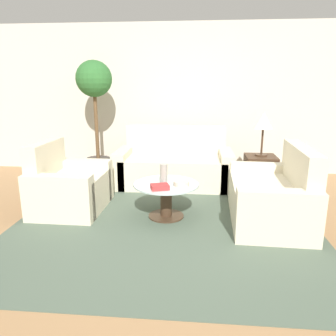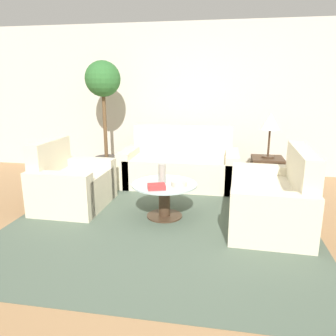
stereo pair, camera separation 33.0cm
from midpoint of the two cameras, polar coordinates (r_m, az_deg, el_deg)
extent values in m
plane|color=#9E754C|center=(3.49, 2.55, -12.36)|extent=(14.00, 14.00, 0.00)
cube|color=beige|center=(5.96, 6.33, 11.74)|extent=(10.00, 0.06, 2.60)
cube|color=#4C5B4C|center=(4.04, 1.74, -8.43)|extent=(3.45, 3.60, 0.01)
cube|color=beige|center=(5.19, 3.84, -0.59)|extent=(1.62, 0.88, 0.46)
cube|color=beige|center=(5.48, 4.27, 2.64)|extent=(1.62, 0.18, 0.91)
cube|color=beige|center=(5.32, -4.86, 0.34)|extent=(0.20, 0.88, 0.56)
cube|color=beige|center=(5.16, 12.82, -0.42)|extent=(0.20, 0.88, 0.56)
cube|color=beige|center=(4.42, -13.93, -3.70)|extent=(0.82, 0.81, 0.46)
cube|color=beige|center=(4.50, -17.76, -0.87)|extent=(0.19, 0.80, 0.88)
cube|color=beige|center=(4.06, -16.29, -4.69)|extent=(0.81, 0.21, 0.56)
cube|color=beige|center=(4.75, -12.00, -1.65)|extent=(0.81, 0.21, 0.56)
cube|color=beige|center=(3.97, 19.29, -6.21)|extent=(0.88, 1.16, 0.46)
cube|color=beige|center=(3.96, 24.27, -3.41)|extent=(0.22, 1.13, 0.89)
cube|color=beige|center=(4.48, 18.49, -3.08)|extent=(0.84, 0.23, 0.56)
cube|color=beige|center=(3.43, 20.48, -8.66)|extent=(0.84, 0.23, 0.56)
cylinder|color=#422D1E|center=(4.04, 1.74, -8.35)|extent=(0.43, 0.43, 0.02)
cylinder|color=#422D1E|center=(3.96, 1.77, -5.79)|extent=(0.14, 0.14, 0.40)
cylinder|color=#B2C6C6|center=(3.90, 1.79, -2.87)|extent=(0.78, 0.78, 0.02)
cube|color=#422D1E|center=(5.14, 18.54, -1.11)|extent=(0.45, 0.45, 0.52)
cylinder|color=#422D1E|center=(5.08, 18.79, 1.86)|extent=(0.18, 0.18, 0.02)
cylinder|color=#422D1E|center=(5.04, 18.98, 4.15)|extent=(0.03, 0.03, 0.39)
cone|color=white|center=(5.00, 19.27, 7.66)|extent=(0.28, 0.28, 0.23)
cylinder|color=#3D3833|center=(5.74, -8.98, 0.21)|extent=(0.39, 0.39, 0.36)
cylinder|color=brown|center=(5.60, -9.28, 7.64)|extent=(0.06, 0.06, 1.14)
sphere|color=#2D662D|center=(5.57, -9.59, 15.09)|extent=(0.58, 0.58, 0.58)
cylinder|color=#9E998E|center=(3.86, 1.40, -1.03)|extent=(0.09, 0.09, 0.24)
cylinder|color=beige|center=(3.80, 4.42, -2.79)|extent=(0.18, 0.18, 0.05)
cube|color=#BC3333|center=(3.69, 0.55, -3.30)|extent=(0.23, 0.20, 0.05)
camera|label=1|loc=(0.16, -87.70, 0.59)|focal=35.00mm
camera|label=2|loc=(0.16, 92.30, -0.59)|focal=35.00mm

